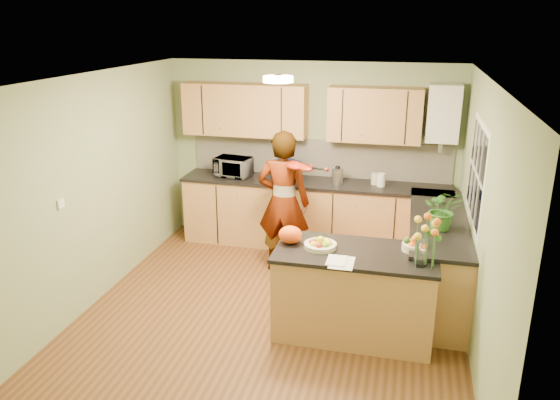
# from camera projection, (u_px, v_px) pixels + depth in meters

# --- Properties ---
(floor) EXTENTS (4.50, 4.50, 0.00)m
(floor) POSITION_uv_depth(u_px,v_px,m) (272.00, 314.00, 5.89)
(floor) COLOR #533517
(floor) RESTS_ON ground
(ceiling) EXTENTS (4.00, 4.50, 0.02)m
(ceiling) POSITION_uv_depth(u_px,v_px,m) (271.00, 78.00, 5.10)
(ceiling) COLOR silver
(ceiling) RESTS_ON wall_back
(wall_back) EXTENTS (4.00, 0.02, 2.50)m
(wall_back) POSITION_uv_depth(u_px,v_px,m) (311.00, 153.00, 7.57)
(wall_back) COLOR #87A072
(wall_back) RESTS_ON floor
(wall_front) EXTENTS (4.00, 0.02, 2.50)m
(wall_front) POSITION_uv_depth(u_px,v_px,m) (182.00, 318.00, 3.42)
(wall_front) COLOR #87A072
(wall_front) RESTS_ON floor
(wall_left) EXTENTS (0.02, 4.50, 2.50)m
(wall_left) POSITION_uv_depth(u_px,v_px,m) (93.00, 191.00, 5.93)
(wall_left) COLOR #87A072
(wall_left) RESTS_ON floor
(wall_right) EXTENTS (0.02, 4.50, 2.50)m
(wall_right) POSITION_uv_depth(u_px,v_px,m) (480.00, 221.00, 5.05)
(wall_right) COLOR #87A072
(wall_right) RESTS_ON floor
(back_counter) EXTENTS (3.64, 0.62, 0.94)m
(back_counter) POSITION_uv_depth(u_px,v_px,m) (314.00, 214.00, 7.51)
(back_counter) COLOR tan
(back_counter) RESTS_ON floor
(right_counter) EXTENTS (0.62, 2.24, 0.94)m
(right_counter) POSITION_uv_depth(u_px,v_px,m) (436.00, 257.00, 6.15)
(right_counter) COLOR tan
(right_counter) RESTS_ON floor
(splashback) EXTENTS (3.60, 0.02, 0.52)m
(splashback) POSITION_uv_depth(u_px,v_px,m) (318.00, 158.00, 7.55)
(splashback) COLOR silver
(splashback) RESTS_ON back_counter
(upper_cabinets) EXTENTS (3.20, 0.34, 0.70)m
(upper_cabinets) POSITION_uv_depth(u_px,v_px,m) (297.00, 112.00, 7.26)
(upper_cabinets) COLOR tan
(upper_cabinets) RESTS_ON wall_back
(boiler) EXTENTS (0.40, 0.30, 0.86)m
(boiler) POSITION_uv_depth(u_px,v_px,m) (443.00, 114.00, 6.84)
(boiler) COLOR white
(boiler) RESTS_ON wall_back
(window_right) EXTENTS (0.01, 1.30, 1.05)m
(window_right) POSITION_uv_depth(u_px,v_px,m) (477.00, 173.00, 5.51)
(window_right) COLOR white
(window_right) RESTS_ON wall_right
(light_switch) EXTENTS (0.02, 0.09, 0.09)m
(light_switch) POSITION_uv_depth(u_px,v_px,m) (61.00, 204.00, 5.36)
(light_switch) COLOR white
(light_switch) RESTS_ON wall_left
(ceiling_lamp) EXTENTS (0.30, 0.30, 0.07)m
(ceiling_lamp) POSITION_uv_depth(u_px,v_px,m) (278.00, 79.00, 5.38)
(ceiling_lamp) COLOR #FFEABF
(ceiling_lamp) RESTS_ON ceiling
(peninsula_island) EXTENTS (1.56, 0.80, 0.90)m
(peninsula_island) POSITION_uv_depth(u_px,v_px,m) (354.00, 292.00, 5.41)
(peninsula_island) COLOR tan
(peninsula_island) RESTS_ON floor
(fruit_dish) EXTENTS (0.32, 0.32, 0.11)m
(fruit_dish) POSITION_uv_depth(u_px,v_px,m) (320.00, 243.00, 5.33)
(fruit_dish) COLOR beige
(fruit_dish) RESTS_ON peninsula_island
(orange_bowl) EXTENTS (0.25, 0.25, 0.15)m
(orange_bowl) POSITION_uv_depth(u_px,v_px,m) (415.00, 245.00, 5.26)
(orange_bowl) COLOR beige
(orange_bowl) RESTS_ON peninsula_island
(flower_vase) EXTENTS (0.29, 0.29, 0.53)m
(flower_vase) POSITION_uv_depth(u_px,v_px,m) (423.00, 229.00, 4.86)
(flower_vase) COLOR silver
(flower_vase) RESTS_ON peninsula_island
(orange_bag) EXTENTS (0.24, 0.21, 0.18)m
(orange_bag) POSITION_uv_depth(u_px,v_px,m) (290.00, 235.00, 5.43)
(orange_bag) COLOR #FF5115
(orange_bag) RESTS_ON peninsula_island
(papers) EXTENTS (0.22, 0.30, 0.01)m
(papers) POSITION_uv_depth(u_px,v_px,m) (342.00, 262.00, 5.01)
(papers) COLOR white
(papers) RESTS_ON peninsula_island
(violinist) EXTENTS (0.66, 0.45, 1.79)m
(violinist) POSITION_uv_depth(u_px,v_px,m) (283.00, 202.00, 6.67)
(violinist) COLOR #DAA485
(violinist) RESTS_ON floor
(violin) EXTENTS (0.70, 0.61, 0.18)m
(violin) POSITION_uv_depth(u_px,v_px,m) (296.00, 165.00, 6.25)
(violin) COLOR #580F05
(violin) RESTS_ON violinist
(microwave) EXTENTS (0.53, 0.40, 0.27)m
(microwave) POSITION_uv_depth(u_px,v_px,m) (233.00, 167.00, 7.56)
(microwave) COLOR white
(microwave) RESTS_ON back_counter
(blue_box) EXTENTS (0.39, 0.34, 0.26)m
(blue_box) POSITION_uv_depth(u_px,v_px,m) (286.00, 170.00, 7.41)
(blue_box) COLOR #21299A
(blue_box) RESTS_ON back_counter
(kettle) EXTENTS (0.15, 0.15, 0.28)m
(kettle) POSITION_uv_depth(u_px,v_px,m) (337.00, 175.00, 7.23)
(kettle) COLOR #B4B5B9
(kettle) RESTS_ON back_counter
(jar_cream) EXTENTS (0.11, 0.11, 0.15)m
(jar_cream) POSITION_uv_depth(u_px,v_px,m) (375.00, 179.00, 7.21)
(jar_cream) COLOR beige
(jar_cream) RESTS_ON back_counter
(jar_white) EXTENTS (0.14, 0.14, 0.17)m
(jar_white) POSITION_uv_depth(u_px,v_px,m) (381.00, 180.00, 7.12)
(jar_white) COLOR white
(jar_white) RESTS_ON back_counter
(potted_plant) EXTENTS (0.41, 0.37, 0.44)m
(potted_plant) POSITION_uv_depth(u_px,v_px,m) (443.00, 209.00, 5.62)
(potted_plant) COLOR #397C29
(potted_plant) RESTS_ON right_counter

